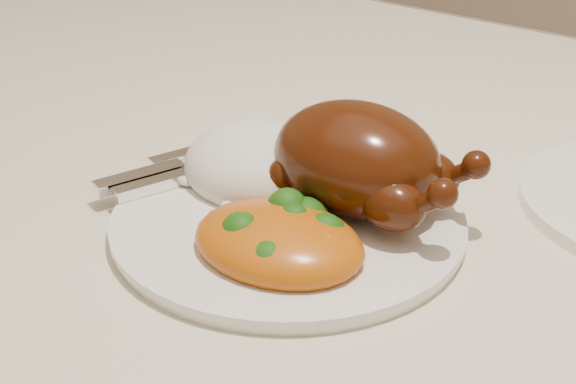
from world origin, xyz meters
The scene contains 7 objects.
dining_table centered at (0.00, 0.00, 0.67)m, with size 1.60×0.90×0.76m.
tablecloth centered at (0.00, 0.00, 0.74)m, with size 1.73×1.03×0.18m.
dinner_plate centered at (0.08, -0.10, 0.77)m, with size 0.26×0.26×0.01m, color white.
roast_chicken centered at (0.11, -0.06, 0.82)m, with size 0.16×0.11×0.08m.
rice_mound centered at (0.02, -0.07, 0.79)m, with size 0.15×0.14×0.07m.
mac_and_cheese centered at (0.11, -0.15, 0.79)m, with size 0.14×0.11×0.05m.
cutlery centered at (-0.04, -0.11, 0.78)m, with size 0.06×0.18×0.01m.
Camera 1 is at (0.40, -0.51, 1.07)m, focal length 50.00 mm.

